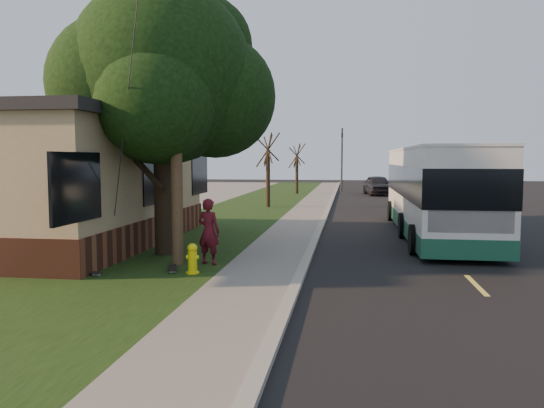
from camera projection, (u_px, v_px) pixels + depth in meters
The scene contains 18 objects.
ground at pixel (299, 280), 12.50m from camera, with size 120.00×120.00×0.00m, color black.
road at pixel (419, 228), 21.79m from camera, with size 8.00×80.00×0.01m, color black.
curb at pixel (321, 225), 22.35m from camera, with size 0.25×80.00×0.12m, color gray.
sidewalk at pixel (298, 225), 22.50m from camera, with size 2.00×80.00×0.08m, color slate.
grass_verge at pixel (218, 224), 23.00m from camera, with size 5.00×80.00×0.07m, color black.
building_lot at pixel (7, 220), 24.44m from camera, with size 15.00×80.00×0.04m, color slate.
fire_hydrant at pixel (193, 259), 12.84m from camera, with size 0.32×0.32×0.74m.
utility_pole at pixel (175, 89), 13.56m from camera, with size 2.86×3.21×9.07m.
leafy_tree at pixel (165, 78), 15.27m from camera, with size 6.30×6.00×7.80m.
bare_tree_near at pixel (268, 171), 30.57m from camera, with size 1.38×1.21×4.31m.
bare_tree_far at pixel (297, 169), 42.34m from camera, with size 1.38×1.21×4.03m.
traffic_signal at pixel (342, 155), 45.68m from camera, with size 0.18×0.22×5.50m.
transit_bus at pixel (435, 189), 19.73m from camera, with size 2.77×12.00×3.25m.
skateboarder at pixel (209, 231), 13.91m from camera, with size 0.64×0.42×1.75m, color #4C0F18.
skateboard_main at pixel (172, 268), 13.18m from camera, with size 0.43×0.79×0.07m.
skateboard_spare at pixel (88, 272), 12.75m from camera, with size 0.83×0.51×0.08m.
dumpster at pixel (135, 210), 21.61m from camera, with size 1.92×1.70×1.42m.
distant_car at pixel (378, 185), 41.82m from camera, with size 1.85×4.59×1.57m, color black.
Camera 1 is at (1.13, -12.27, 2.84)m, focal length 35.00 mm.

